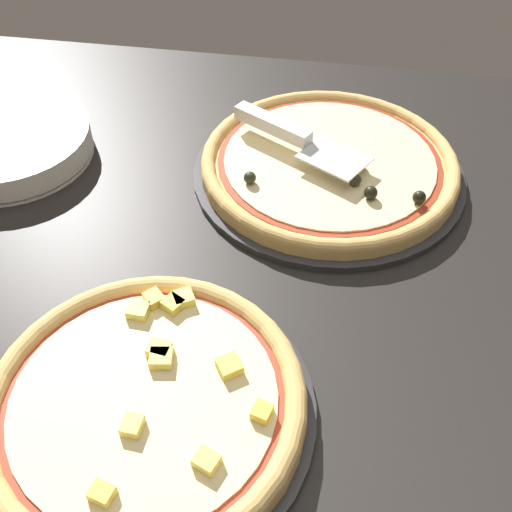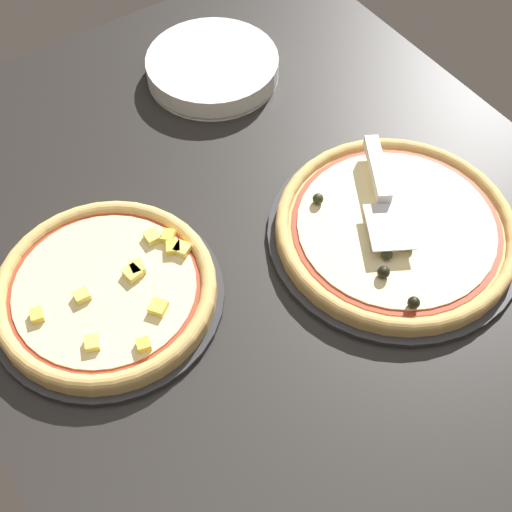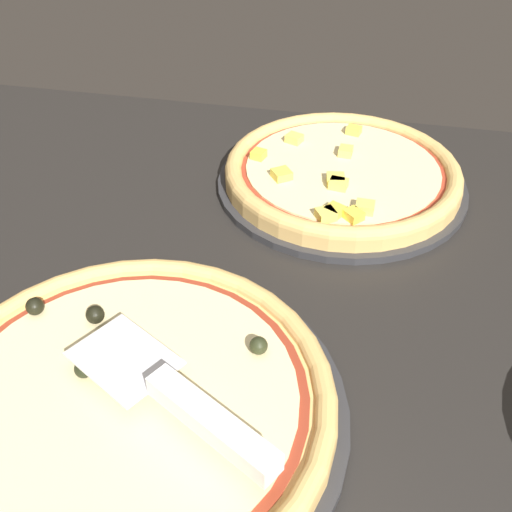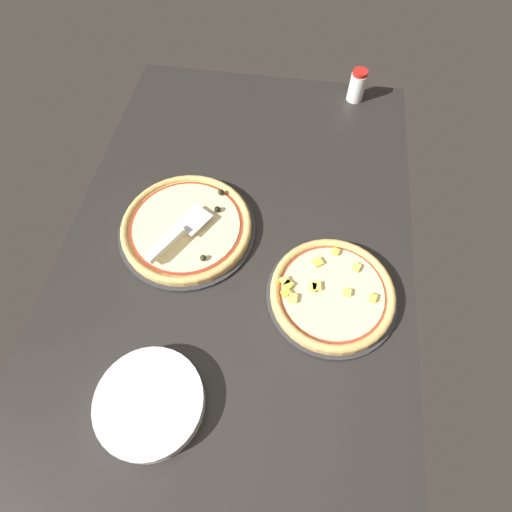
# 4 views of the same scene
# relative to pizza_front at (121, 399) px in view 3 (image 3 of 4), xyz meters

# --- Properties ---
(ground_plane) EXTENTS (1.47, 0.98, 0.04)m
(ground_plane) POSITION_rel_pizza_front_xyz_m (0.00, 0.15, -0.04)
(ground_plane) COLOR black
(pizza_pan_front) EXTENTS (0.39, 0.39, 0.01)m
(pizza_pan_front) POSITION_rel_pizza_front_xyz_m (0.00, -0.00, -0.02)
(pizza_pan_front) COLOR #2D2D30
(pizza_pan_front) RESTS_ON ground_plane
(pizza_front) EXTENTS (0.37, 0.37, 0.04)m
(pizza_front) POSITION_rel_pizza_front_xyz_m (0.00, 0.00, 0.00)
(pizza_front) COLOR #DBAD60
(pizza_front) RESTS_ON pizza_pan_front
(pizza_pan_back) EXTENTS (0.34, 0.34, 0.01)m
(pizza_pan_back) POSITION_rel_pizza_front_xyz_m (0.15, 0.42, -0.02)
(pizza_pan_back) COLOR #2D2D30
(pizza_pan_back) RESTS_ON ground_plane
(pizza_back) EXTENTS (0.32, 0.32, 0.03)m
(pizza_back) POSITION_rel_pizza_front_xyz_m (0.15, 0.42, 0.00)
(pizza_back) COLOR #DBAD60
(pizza_back) RESTS_ON pizza_pan_back
(serving_spatula) EXTENTS (0.21, 0.15, 0.02)m
(serving_spatula) POSITION_rel_pizza_front_xyz_m (0.07, -0.02, 0.03)
(serving_spatula) COLOR silver
(serving_spatula) RESTS_ON pizza_front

